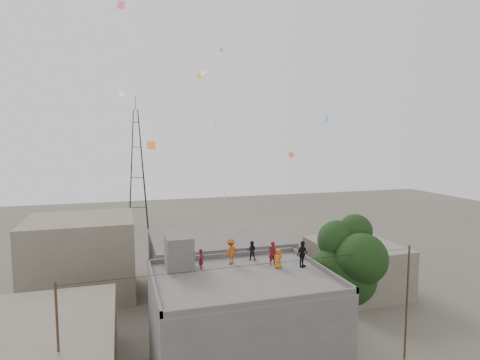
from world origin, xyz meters
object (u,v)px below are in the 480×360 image
object	(u,v)px
person_dark_adult	(302,254)
tree	(350,263)
person_red_adult	(272,253)
stair_head_box	(179,252)
transmission_tower	(137,171)

from	to	relation	value
person_dark_adult	tree	bearing A→B (deg)	-30.58
person_dark_adult	person_red_adult	bearing A→B (deg)	122.51
stair_head_box	tree	distance (m)	10.80
stair_head_box	transmission_tower	xyz separation A→B (m)	(-0.80, 37.40, 1.97)
tree	person_dark_adult	distance (m)	3.40
stair_head_box	tree	xyz separation A→B (m)	(10.57, -2.00, -1.00)
tree	person_dark_adult	size ratio (longest dim) A/B	5.62
tree	person_red_adult	distance (m)	5.06
stair_head_box	person_red_adult	size ratio (longest dim) A/B	1.34
tree	transmission_tower	size ratio (longest dim) A/B	0.45
transmission_tower	person_dark_adult	distance (m)	40.16
tree	person_red_adult	xyz separation A→B (m)	(-4.90, 1.02, 0.74)
transmission_tower	person_red_adult	size ratio (longest dim) A/B	13.38
tree	transmission_tower	world-z (taller)	transmission_tower
stair_head_box	person_dark_adult	bearing A→B (deg)	-14.50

